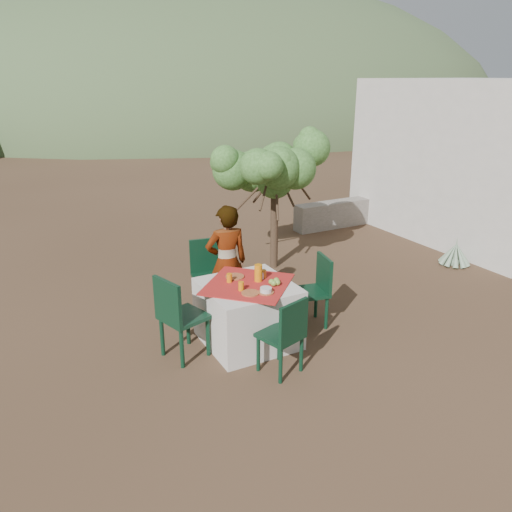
# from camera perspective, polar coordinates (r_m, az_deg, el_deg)

# --- Properties ---
(ground) EXTENTS (160.00, 160.00, 0.00)m
(ground) POSITION_cam_1_polar(r_m,az_deg,el_deg) (6.54, 3.70, -8.04)
(ground) COLOR #3D2A1B
(ground) RESTS_ON ground
(table) EXTENTS (1.30, 1.30, 0.76)m
(table) POSITION_cam_1_polar(r_m,az_deg,el_deg) (6.03, -0.93, -6.53)
(table) COLOR silver
(table) RESTS_ON ground
(chair_far) EXTENTS (0.52, 0.52, 0.98)m
(chair_far) POSITION_cam_1_polar(r_m,az_deg,el_deg) (6.84, -5.46, -1.78)
(chair_far) COLOR black
(chair_far) RESTS_ON ground
(chair_near) EXTENTS (0.51, 0.51, 0.89)m
(chair_near) POSITION_cam_1_polar(r_m,az_deg,el_deg) (5.36, 3.39, -8.81)
(chair_near) COLOR black
(chair_near) RESTS_ON ground
(chair_left) EXTENTS (0.58, 0.58, 1.00)m
(chair_left) POSITION_cam_1_polar(r_m,az_deg,el_deg) (5.67, -8.96, -6.60)
(chair_left) COLOR black
(chair_left) RESTS_ON ground
(chair_right) EXTENTS (0.50, 0.50, 0.92)m
(chair_right) POSITION_cam_1_polar(r_m,az_deg,el_deg) (6.42, 6.80, -3.61)
(chair_right) COLOR black
(chair_right) RESTS_ON ground
(person) EXTENTS (0.60, 0.43, 1.54)m
(person) POSITION_cam_1_polar(r_m,az_deg,el_deg) (6.50, -3.35, -0.77)
(person) COLOR #8C6651
(person) RESTS_ON ground
(shrub_tree) EXTENTS (1.69, 1.66, 1.99)m
(shrub_tree) POSITION_cam_1_polar(r_m,az_deg,el_deg) (8.14, 2.35, 9.36)
(shrub_tree) COLOR #453122
(shrub_tree) RESTS_ON ground
(agave) EXTENTS (0.53, 0.53, 0.56)m
(agave) POSITION_cam_1_polar(r_m,az_deg,el_deg) (9.15, 21.80, 0.17)
(agave) COLOR gray
(agave) RESTS_ON ground
(guesthouse) EXTENTS (3.20, 4.20, 3.00)m
(guesthouse) POSITION_cam_1_polar(r_m,az_deg,el_deg) (11.06, 24.53, 10.09)
(guesthouse) COLOR beige
(guesthouse) RESTS_ON ground
(stone_wall) EXTENTS (2.60, 0.35, 0.55)m
(stone_wall) POSITION_cam_1_polar(r_m,az_deg,el_deg) (11.00, 10.55, 4.96)
(stone_wall) COLOR gray
(stone_wall) RESTS_ON ground
(hill_near_right) EXTENTS (48.00, 48.00, 20.00)m
(hill_near_right) POSITION_cam_1_polar(r_m,az_deg,el_deg) (43.69, -7.99, 15.82)
(hill_near_right) COLOR #314A2A
(hill_near_right) RESTS_ON ground
(hill_far_right) EXTENTS (36.00, 36.00, 14.00)m
(hill_far_right) POSITION_cam_1_polar(r_m,az_deg,el_deg) (59.70, 3.63, 17.05)
(hill_far_right) COLOR slate
(hill_far_right) RESTS_ON ground
(plate_far) EXTENTS (0.23, 0.23, 0.01)m
(plate_far) POSITION_cam_1_polar(r_m,az_deg,el_deg) (6.06, -2.43, -2.36)
(plate_far) COLOR brown
(plate_far) RESTS_ON table
(plate_near) EXTENTS (0.20, 0.20, 0.01)m
(plate_near) POSITION_cam_1_polar(r_m,az_deg,el_deg) (5.60, -0.65, -4.25)
(plate_near) COLOR brown
(plate_near) RESTS_ON table
(glass_far) EXTENTS (0.07, 0.07, 0.11)m
(glass_far) POSITION_cam_1_polar(r_m,az_deg,el_deg) (5.90, -3.06, -2.51)
(glass_far) COLOR orange
(glass_far) RESTS_ON table
(glass_near) EXTENTS (0.06, 0.06, 0.10)m
(glass_near) POSITION_cam_1_polar(r_m,az_deg,el_deg) (5.67, -1.72, -3.46)
(glass_near) COLOR orange
(glass_near) RESTS_ON table
(juice_pitcher) EXTENTS (0.09, 0.09, 0.21)m
(juice_pitcher) POSITION_cam_1_polar(r_m,az_deg,el_deg) (5.90, 0.27, -1.95)
(juice_pitcher) COLOR orange
(juice_pitcher) RESTS_ON table
(bowl_plate) EXTENTS (0.18, 0.18, 0.01)m
(bowl_plate) POSITION_cam_1_polar(r_m,az_deg,el_deg) (5.63, 1.14, -4.16)
(bowl_plate) COLOR brown
(bowl_plate) RESTS_ON table
(white_bowl) EXTENTS (0.13, 0.13, 0.05)m
(white_bowl) POSITION_cam_1_polar(r_m,az_deg,el_deg) (5.62, 1.15, -3.88)
(white_bowl) COLOR silver
(white_bowl) RESTS_ON bowl_plate
(jar_left) EXTENTS (0.06, 0.06, 0.10)m
(jar_left) POSITION_cam_1_polar(r_m,az_deg,el_deg) (6.01, 0.89, -2.08)
(jar_left) COLOR #BF7221
(jar_left) RESTS_ON table
(jar_right) EXTENTS (0.06, 0.06, 0.10)m
(jar_right) POSITION_cam_1_polar(r_m,az_deg,el_deg) (6.16, 0.23, -1.49)
(jar_right) COLOR #BF7221
(jar_right) RESTS_ON table
(napkin_holder) EXTENTS (0.07, 0.05, 0.08)m
(napkin_holder) POSITION_cam_1_polar(r_m,az_deg,el_deg) (5.97, 0.57, -2.35)
(napkin_holder) COLOR silver
(napkin_holder) RESTS_ON table
(fruit_cluster) EXTENTS (0.14, 0.13, 0.07)m
(fruit_cluster) POSITION_cam_1_polar(r_m,az_deg,el_deg) (5.82, 2.15, -2.99)
(fruit_cluster) COLOR olive
(fruit_cluster) RESTS_ON table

